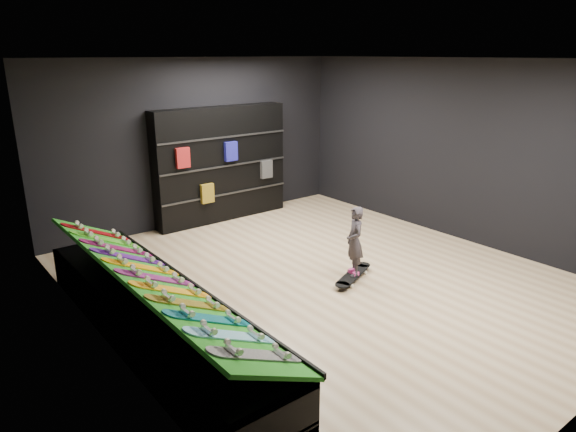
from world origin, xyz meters
TOP-DOWN VIEW (x-y plane):
  - floor at (0.00, 0.00)m, footprint 6.00×7.00m
  - ceiling at (0.00, 0.00)m, footprint 6.00×7.00m
  - wall_back at (0.00, 3.50)m, footprint 6.00×0.02m
  - wall_left at (-3.00, 0.00)m, footprint 0.02×7.00m
  - wall_right at (3.00, 0.00)m, footprint 0.02×7.00m
  - display_rack at (-2.55, 0.00)m, footprint 0.90×4.50m
  - turf_ramp at (-2.50, 0.00)m, footprint 0.92×4.50m
  - back_shelving at (0.36, 3.32)m, footprint 2.67×0.31m
  - floor_skateboard at (0.33, -0.24)m, footprint 0.99×0.58m
  - child at (0.33, -0.24)m, footprint 0.24×0.27m
  - display_board_0 at (-2.49, -1.90)m, footprint 0.93×0.22m
  - display_board_1 at (-2.49, -1.52)m, footprint 0.93×0.22m
  - display_board_2 at (-2.49, -1.14)m, footprint 0.93×0.22m
  - display_board_3 at (-2.49, -0.76)m, footprint 0.93×0.22m
  - display_board_4 at (-2.49, -0.38)m, footprint 0.93×0.22m
  - display_board_5 at (-2.49, 0.00)m, footprint 0.93×0.22m
  - display_board_6 at (-2.49, 0.38)m, footprint 0.93×0.22m
  - display_board_7 at (-2.49, 0.76)m, footprint 0.93×0.22m
  - display_board_8 at (-2.49, 1.14)m, footprint 0.93×0.22m
  - display_board_9 at (-2.49, 1.52)m, footprint 0.93×0.22m
  - display_board_10 at (-2.49, 1.90)m, footprint 0.93×0.22m

SIDE VIEW (x-z plane):
  - floor at x=0.00m, z-range -0.01..0.01m
  - floor_skateboard at x=0.33m, z-range 0.00..0.09m
  - display_rack at x=-2.55m, z-range 0.00..0.50m
  - child at x=0.33m, z-range 0.09..0.68m
  - turf_ramp at x=-2.50m, z-range 0.48..0.94m
  - display_board_0 at x=-2.49m, z-range 0.49..0.99m
  - display_board_1 at x=-2.49m, z-range 0.49..0.99m
  - display_board_2 at x=-2.49m, z-range 0.49..0.99m
  - display_board_3 at x=-2.49m, z-range 0.49..0.99m
  - display_board_4 at x=-2.49m, z-range 0.49..0.99m
  - display_board_5 at x=-2.49m, z-range 0.49..0.99m
  - display_board_6 at x=-2.49m, z-range 0.49..0.99m
  - display_board_7 at x=-2.49m, z-range 0.49..0.99m
  - display_board_8 at x=-2.49m, z-range 0.49..0.99m
  - display_board_9 at x=-2.49m, z-range 0.49..0.99m
  - display_board_10 at x=-2.49m, z-range 0.49..0.99m
  - back_shelving at x=0.36m, z-range 0.00..2.14m
  - wall_back at x=0.00m, z-range 0.00..3.00m
  - wall_left at x=-3.00m, z-range 0.00..3.00m
  - wall_right at x=3.00m, z-range 0.00..3.00m
  - ceiling at x=0.00m, z-range 3.00..3.00m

